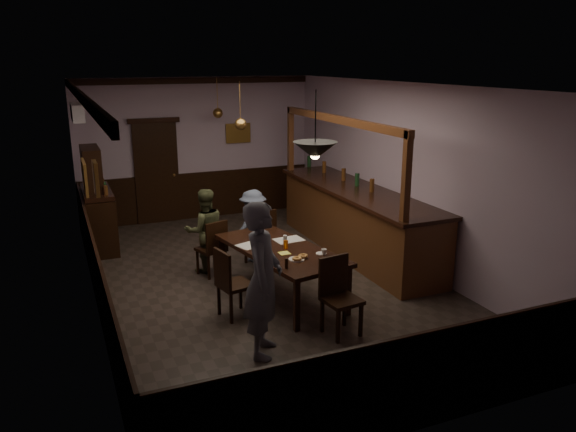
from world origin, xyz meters
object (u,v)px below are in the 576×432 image
soda_can (286,245)px  pendant_brass_far (218,113)px  coffee_cup (324,252)px  pendant_iron (315,151)px  pendant_brass_mid (241,124)px  person_standing (263,280)px  chair_far_right (262,235)px  person_seated_left (205,231)px  dining_table (281,252)px  bar_counter (356,219)px  chair_near (338,292)px  sideboard (98,208)px  chair_far_left (214,246)px  person_seated_right (253,226)px  chair_side (230,281)px

soda_can → pendant_brass_far: bearing=86.8°
coffee_cup → pendant_iron: (-0.29, -0.27, 1.46)m
soda_can → pendant_brass_mid: bearing=89.1°
person_standing → pendant_brass_far: bearing=16.1°
chair_far_right → pendant_iron: size_ratio=1.13×
person_seated_left → pendant_iron: pendant_iron is taller
dining_table → soda_can: bearing=-47.0°
bar_counter → chair_near: bearing=-123.7°
dining_table → soda_can: soda_can is taller
pendant_brass_mid → pendant_brass_far: 2.07m
chair_near → soda_can: bearing=91.5°
person_standing → pendant_brass_far: pendant_brass_far is taller
person_seated_left → pendant_brass_far: 3.23m
person_seated_left → sideboard: (-1.49, 1.88, 0.06)m
dining_table → pendant_iron: pendant_iron is taller
chair_far_left → soda_can: chair_far_left is taller
dining_table → person_standing: size_ratio=1.27×
chair_far_right → pendant_brass_far: bearing=-107.3°
chair_near → bar_counter: bearing=48.8°
pendant_brass_far → bar_counter: bearing=-58.4°
pendant_iron → pendant_brass_mid: bearing=91.3°
person_seated_left → pendant_iron: (0.88, -2.22, 1.57)m
soda_can → pendant_iron: pendant_iron is taller
person_seated_right → pendant_brass_mid: bearing=-100.9°
chair_near → coffee_cup: bearing=69.2°
chair_far_left → coffee_cup: chair_far_left is taller
chair_near → soda_can: size_ratio=8.24×
chair_far_right → person_standing: (-1.01, -2.76, 0.40)m
dining_table → chair_far_right: size_ratio=2.44×
coffee_cup → bar_counter: 2.39m
person_standing → person_seated_right: size_ratio=1.49×
coffee_cup → bar_counter: (1.54, 1.81, -0.18)m
chair_side → pendant_iron: bearing=-124.1°
chair_far_left → pendant_iron: bearing=94.4°
chair_far_right → person_standing: 2.96m
pendant_brass_far → chair_side: bearing=-104.7°
chair_side → bar_counter: size_ratio=0.22×
chair_far_right → person_seated_right: person_seated_right is taller
person_seated_left → pendant_iron: bearing=112.1°
chair_far_left → chair_near: size_ratio=0.93×
chair_far_left → chair_side: size_ratio=0.96×
coffee_cup → chair_side: bearing=163.2°
chair_side → pendant_iron: pendant_iron is taller
pendant_iron → sideboard: bearing=120.0°
chair_side → pendant_brass_far: (1.16, 4.42, 1.77)m
soda_can → pendant_iron: size_ratio=0.14×
person_standing → dining_table: bearing=-1.9°
chair_far_right → chair_near: size_ratio=0.97×
pendant_brass_mid → chair_far_right: bearing=-79.3°
chair_side → pendant_brass_mid: (0.96, 2.35, 1.77)m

